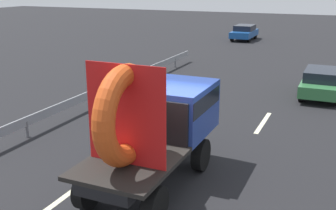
# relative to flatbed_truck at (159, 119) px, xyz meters

# --- Properties ---
(ground_plane) EXTENTS (120.00, 120.00, 0.00)m
(ground_plane) POSITION_rel_flatbed_truck_xyz_m (0.06, -0.10, -1.63)
(ground_plane) COLOR black
(flatbed_truck) EXTENTS (2.02, 4.79, 3.35)m
(flatbed_truck) POSITION_rel_flatbed_truck_xyz_m (0.00, 0.00, 0.00)
(flatbed_truck) COLOR black
(flatbed_truck) RESTS_ON ground_plane
(distant_sedan) EXTENTS (1.65, 3.84, 1.25)m
(distant_sedan) POSITION_rel_flatbed_truck_xyz_m (3.30, 10.14, -0.95)
(distant_sedan) COLOR black
(distant_sedan) RESTS_ON ground_plane
(guardrail) EXTENTS (0.10, 16.84, 0.71)m
(guardrail) POSITION_rel_flatbed_truck_xyz_m (-5.26, 7.13, -1.09)
(guardrail) COLOR gray
(guardrail) RESTS_ON ground_plane
(lane_dash_left_near) EXTENTS (0.16, 2.98, 0.01)m
(lane_dash_left_near) POSITION_rel_flatbed_truck_xyz_m (-1.65, -2.57, -1.62)
(lane_dash_left_near) COLOR beige
(lane_dash_left_near) RESTS_ON ground_plane
(lane_dash_left_far) EXTENTS (0.16, 2.39, 0.01)m
(lane_dash_left_far) POSITION_rel_flatbed_truck_xyz_m (-1.65, 5.43, -1.62)
(lane_dash_left_far) COLOR beige
(lane_dash_left_far) RESTS_ON ground_plane
(lane_dash_right_far) EXTENTS (0.16, 2.52, 0.01)m
(lane_dash_right_far) POSITION_rel_flatbed_truck_xyz_m (1.65, 5.48, -1.62)
(lane_dash_right_far) COLOR beige
(lane_dash_right_far) RESTS_ON ground_plane
(oncoming_car) EXTENTS (1.70, 3.98, 1.30)m
(oncoming_car) POSITION_rel_flatbed_truck_xyz_m (-4.40, 27.15, -0.93)
(oncoming_car) COLOR black
(oncoming_car) RESTS_ON ground_plane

